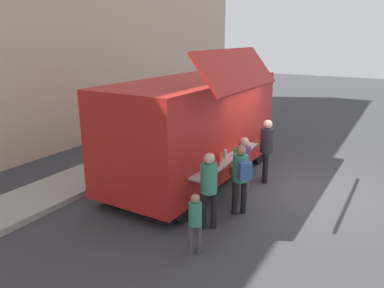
{
  "coord_description": "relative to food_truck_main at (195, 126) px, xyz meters",
  "views": [
    {
      "loc": [
        -9.14,
        -2.4,
        3.92
      ],
      "look_at": [
        -1.47,
        2.07,
        1.3
      ],
      "focal_mm": 34.52,
      "sensor_mm": 36.0,
      "label": 1
    }
  ],
  "objects": [
    {
      "name": "ground_plane",
      "position": [
        0.67,
        -2.45,
        -1.54
      ],
      "size": [
        60.0,
        60.0,
        0.0
      ],
      "primitive_type": "plane",
      "color": "#38383D"
    },
    {
      "name": "curb_strip",
      "position": [
        -4.0,
        2.62,
        -1.47
      ],
      "size": [
        28.0,
        1.6,
        0.15
      ],
      "primitive_type": "cube",
      "color": "#9E998E",
      "rests_on": "ground"
    },
    {
      "name": "food_truck_main",
      "position": [
        0.0,
        0.0,
        0.0
      ],
      "size": [
        5.9,
        3.07,
        3.63
      ],
      "rotation": [
        0.0,
        0.0,
        -0.01
      ],
      "color": "red",
      "rests_on": "ground"
    },
    {
      "name": "trash_bin",
      "position": [
        4.1,
        2.32,
        -1.06
      ],
      "size": [
        0.6,
        0.6,
        0.96
      ],
      "primitive_type": "cylinder",
      "color": "#2D5D38",
      "rests_on": "ground"
    },
    {
      "name": "customer_front_ordering",
      "position": [
        -0.67,
        -1.71,
        -0.58
      ],
      "size": [
        0.51,
        0.41,
        1.62
      ],
      "rotation": [
        0.0,
        0.0,
        1.02
      ],
      "color": "#49453F",
      "rests_on": "ground"
    },
    {
      "name": "customer_mid_with_backpack",
      "position": [
        -1.34,
        -1.94,
        -0.55
      ],
      "size": [
        0.5,
        0.5,
        1.63
      ],
      "rotation": [
        0.0,
        0.0,
        0.79
      ],
      "color": "black",
      "rests_on": "ground"
    },
    {
      "name": "customer_rear_waiting",
      "position": [
        -2.26,
        -1.63,
        -0.54
      ],
      "size": [
        0.34,
        0.34,
        1.67
      ],
      "rotation": [
        0.0,
        0.0,
        0.68
      ],
      "color": "black",
      "rests_on": "ground"
    },
    {
      "name": "customer_extra_browsing",
      "position": [
        0.84,
        -1.77,
        -0.49
      ],
      "size": [
        0.36,
        0.36,
        1.76
      ],
      "rotation": [
        0.0,
        0.0,
        1.96
      ],
      "color": "black",
      "rests_on": "ground"
    },
    {
      "name": "child_near_queue",
      "position": [
        -3.2,
        -1.84,
        -0.83
      ],
      "size": [
        0.24,
        0.24,
        1.19
      ],
      "rotation": [
        0.0,
        0.0,
        0.53
      ],
      "color": "#494541",
      "rests_on": "ground"
    }
  ]
}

